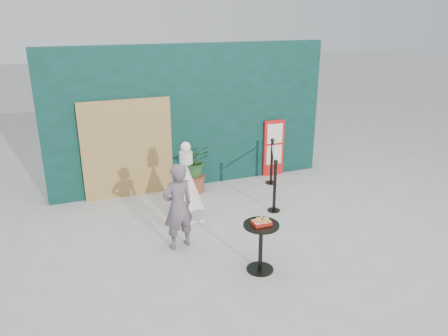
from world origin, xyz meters
The scene contains 10 objects.
ground centered at (0.00, 0.00, 0.00)m, with size 60.00×60.00×0.00m, color #ADAAA5.
back_wall centered at (0.00, 3.15, 1.50)m, with size 6.00×0.30×3.00m, color #0A2D24.
bamboo_fence centered at (-1.40, 2.94, 1.00)m, with size 1.80×0.08×2.00m, color tan.
woman centered at (-1.03, 0.55, 0.71)m, with size 0.52×0.34×1.42m, color #675862.
menu_board centered at (1.90, 2.95, 0.65)m, with size 0.50×0.07×1.30m.
statue centered at (-0.61, 1.48, 0.60)m, with size 0.57×0.57×1.47m.
cafe_table centered at (-0.11, -0.55, 0.50)m, with size 0.52×0.52×0.75m.
food_basket centered at (-0.11, -0.55, 0.79)m, with size 0.26×0.19×0.11m.
planter centered at (-0.09, 2.64, 0.60)m, with size 0.60×0.52×1.03m.
stanchion_barrier centered at (1.32, 1.84, 0.49)m, with size 0.84×1.54×1.03m.
Camera 1 is at (-2.61, -5.54, 3.60)m, focal length 35.00 mm.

